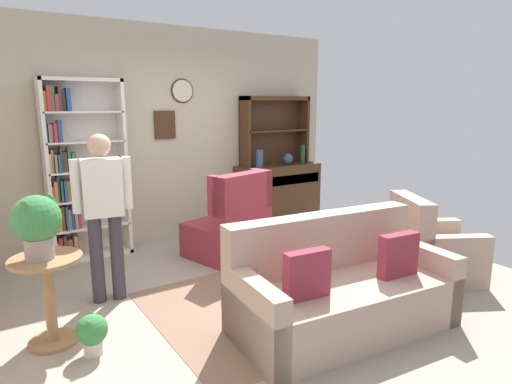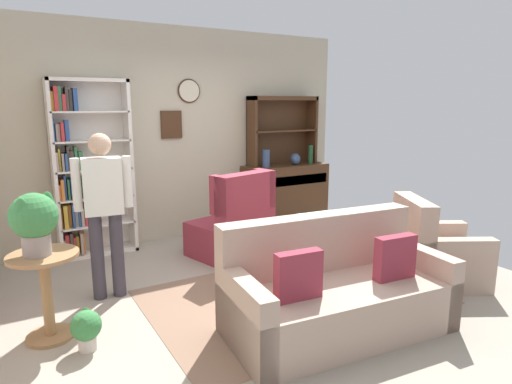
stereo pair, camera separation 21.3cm
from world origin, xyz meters
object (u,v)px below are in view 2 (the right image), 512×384
Objects in this scene: sideboard_hutch at (282,121)px; wingback_chair at (234,227)px; bottle_wine at (310,154)px; potted_plant_large at (34,219)px; vase_round at (295,159)px; person_reading at (104,204)px; couch_floral at (335,292)px; armchair_floral at (435,254)px; sideboard at (285,192)px; plant_stand at (46,287)px; book_stack at (275,249)px; coffee_table at (276,256)px; potted_plant_small at (86,328)px; vase_tall at (266,159)px; bookshelf at (86,171)px.

wingback_chair is at bearing -142.69° from sideboard_hutch.
bottle_wine reaches higher than potted_plant_large.
vase_round is 0.11× the size of person_reading.
couch_floral is 1.56m from armchair_floral.
vase_round reaches higher than armchair_floral.
sideboard is 2.59m from armchair_floral.
couch_floral is at bearing -119.09° from vase_round.
plant_stand is 0.55m from potted_plant_large.
bottle_wine is 2.03m from wingback_chair.
plant_stand is 3.19× the size of book_stack.
potted_plant_large is at bearing 176.47° from coffee_table.
potted_plant_small is (-3.35, -2.08, -0.82)m from vase_round.
potted_plant_large is (-3.60, -1.75, -0.03)m from vase_round.
coffee_table is at bearing -25.02° from person_reading.
sideboard_hutch is at bearing 29.09° from potted_plant_large.
person_reading is 7.14× the size of book_stack.
bottle_wine is at bearing 19.94° from person_reading.
potted_plant_large is at bearing 174.76° from book_stack.
vase_tall is at bearing 36.13° from potted_plant_small.
vase_round is at bearing 90.25° from armchair_floral.
couch_floral is at bearing -26.21° from plant_stand.
potted_plant_small is at bearing 159.83° from couch_floral.
wingback_chair is at bearing 85.81° from coffee_table.
person_reading is (-2.48, -1.19, -0.14)m from vase_tall.
bottle_wine reaches higher than book_stack.
potted_plant_small is (0.22, -0.34, -0.25)m from plant_stand.
vase_tall is at bearing 179.34° from bottle_wine.
person_reading reaches higher than coffee_table.
potted_plant_large is (-0.67, -1.90, -0.06)m from bookshelf.
book_stack is at bearing -119.04° from vase_tall.
vase_tall reaches higher than potted_plant_small.
wingback_chair reaches higher than book_stack.
sideboard is at bearing 167.11° from bottle_wine.
armchair_floral is at bearing -87.00° from sideboard_hutch.
sideboard_hutch is 1.05× the size of wingback_chair.
sideboard is 7.65× the size of vase_round.
wingback_chair is (-0.95, -0.83, -0.66)m from vase_tall.
sideboard is 5.95× the size of book_stack.
sideboard reaches higher than book_stack.
plant_stand is at bearing -150.46° from vase_tall.
wingback_chair is (0.06, 1.90, 0.07)m from couch_floral.
vase_tall reaches higher than coffee_table.
person_reading is (-2.87, -1.27, 0.40)m from sideboard.
person_reading reaches higher than sideboard.
potted_plant_large is at bearing -109.48° from bookshelf.
potted_plant_large is 0.82m from person_reading.
book_stack is (-1.46, -2.12, -1.11)m from sideboard_hutch.
armchair_floral reaches higher than potted_plant_small.
coffee_table is (-1.41, -2.06, -1.21)m from sideboard_hutch.
coffee_table is (-1.02, -1.87, -0.69)m from vase_tall.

